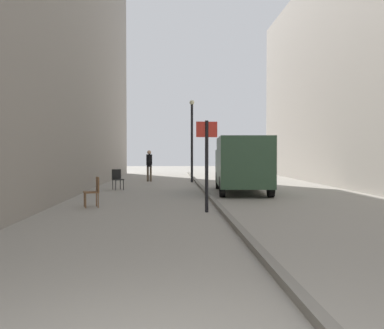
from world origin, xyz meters
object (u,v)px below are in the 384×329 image
at_px(delivery_van, 242,163).
at_px(lamp_post, 192,135).
at_px(street_sign_post, 207,158).
at_px(cafe_chair_near_window, 117,178).
at_px(pedestrian_main_foreground, 149,163).
at_px(cafe_chair_by_doorway, 94,190).

bearing_deg(delivery_van, lamp_post, 109.53).
distance_m(street_sign_post, cafe_chair_near_window, 8.31).
distance_m(pedestrian_main_foreground, street_sign_post, 13.22).
relative_size(delivery_van, lamp_post, 1.13).
bearing_deg(street_sign_post, cafe_chair_by_doorway, -23.13).
height_order(pedestrian_main_foreground, street_sign_post, street_sign_post).
relative_size(lamp_post, cafe_chair_near_window, 5.06).
height_order(pedestrian_main_foreground, cafe_chair_near_window, pedestrian_main_foreground).
bearing_deg(delivery_van, street_sign_post, -105.12).
relative_size(pedestrian_main_foreground, delivery_van, 0.35).
bearing_deg(street_sign_post, cafe_chair_near_window, -67.56).
relative_size(delivery_van, street_sign_post, 2.07).
bearing_deg(cafe_chair_by_doorway, delivery_van, -68.32).
bearing_deg(cafe_chair_by_doorway, cafe_chair_near_window, -17.24).
xyz_separation_m(lamp_post, cafe_chair_near_window, (-3.68, -4.79, -2.18)).
relative_size(pedestrian_main_foreground, street_sign_post, 0.71).
xyz_separation_m(pedestrian_main_foreground, delivery_van, (4.32, -7.25, 0.18)).
bearing_deg(delivery_van, cafe_chair_by_doorway, -136.28).
distance_m(delivery_van, street_sign_post, 6.10).
xyz_separation_m(street_sign_post, cafe_chair_by_doorway, (-3.40, 1.27, -1.00)).
bearing_deg(cafe_chair_by_doorway, lamp_post, -36.16).
height_order(street_sign_post, cafe_chair_by_doorway, street_sign_post).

